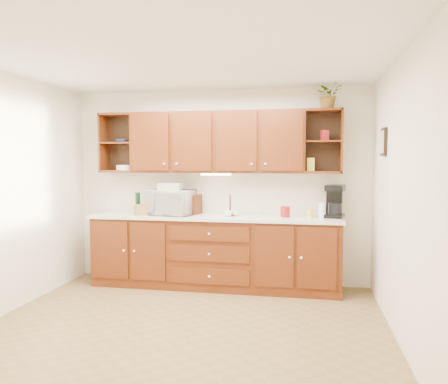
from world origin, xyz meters
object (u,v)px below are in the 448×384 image
at_px(microwave, 171,202).
at_px(coffee_maker, 335,202).
at_px(potted_plant, 329,95).
at_px(bread_box, 186,204).

relative_size(microwave, coffee_maker, 1.44).
bearing_deg(coffee_maker, microwave, -164.00).
bearing_deg(potted_plant, microwave, -176.58).
height_order(bread_box, coffee_maker, coffee_maker).
xyz_separation_m(microwave, coffee_maker, (2.11, 0.14, 0.03)).
distance_m(coffee_maker, potted_plant, 1.33).
xyz_separation_m(coffee_maker, potted_plant, (-0.09, -0.02, 1.33)).
bearing_deg(coffee_maker, potted_plant, -158.48).
relative_size(microwave, bread_box, 1.59).
xyz_separation_m(microwave, bread_box, (0.17, 0.15, -0.03)).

